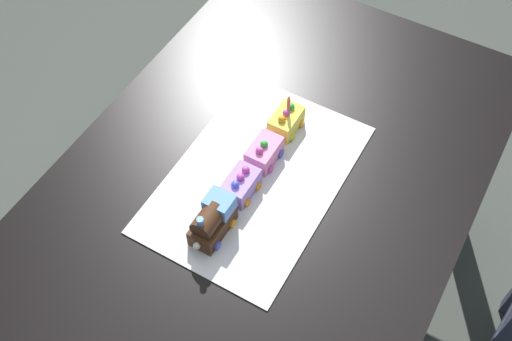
{
  "coord_description": "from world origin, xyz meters",
  "views": [
    {
      "loc": [
        -0.84,
        -0.42,
        2.03
      ],
      "look_at": [
        -0.06,
        0.02,
        0.77
      ],
      "focal_mm": 43.32,
      "sensor_mm": 36.0,
      "label": 1
    }
  ],
  "objects_px": {
    "cake_car_caboose_lavender": "(241,185)",
    "dining_table": "(274,188)",
    "cake_locomotive": "(213,220)",
    "cake_car_gondola_bubblegum": "(264,152)",
    "birthday_candle": "(289,102)",
    "cake_car_flatbed_lemon": "(286,121)"
  },
  "relations": [
    {
      "from": "cake_car_caboose_lavender",
      "to": "cake_car_gondola_bubblegum",
      "type": "relative_size",
      "value": 1.0
    },
    {
      "from": "cake_car_gondola_bubblegum",
      "to": "birthday_candle",
      "type": "height_order",
      "value": "birthday_candle"
    },
    {
      "from": "cake_car_gondola_bubblegum",
      "to": "cake_locomotive",
      "type": "bearing_deg",
      "value": -180.0
    },
    {
      "from": "birthday_candle",
      "to": "cake_locomotive",
      "type": "bearing_deg",
      "value": -180.0
    },
    {
      "from": "cake_car_caboose_lavender",
      "to": "cake_car_gondola_bubblegum",
      "type": "xyz_separation_m",
      "value": [
        0.12,
        0.0,
        -0.0
      ]
    },
    {
      "from": "cake_locomotive",
      "to": "cake_car_gondola_bubblegum",
      "type": "xyz_separation_m",
      "value": [
        0.25,
        0.0,
        -0.02
      ]
    },
    {
      "from": "cake_car_flatbed_lemon",
      "to": "birthday_candle",
      "type": "xyz_separation_m",
      "value": [
        0.01,
        -0.0,
        0.07
      ]
    },
    {
      "from": "dining_table",
      "to": "cake_car_gondola_bubblegum",
      "type": "distance_m",
      "value": 0.14
    },
    {
      "from": "cake_car_gondola_bubblegum",
      "to": "cake_car_flatbed_lemon",
      "type": "xyz_separation_m",
      "value": [
        0.12,
        0.0,
        0.0
      ]
    },
    {
      "from": "dining_table",
      "to": "cake_car_caboose_lavender",
      "type": "height_order",
      "value": "cake_car_caboose_lavender"
    },
    {
      "from": "cake_locomotive",
      "to": "cake_car_flatbed_lemon",
      "type": "bearing_deg",
      "value": 0.0
    },
    {
      "from": "cake_car_gondola_bubblegum",
      "to": "birthday_candle",
      "type": "bearing_deg",
      "value": -0.0
    },
    {
      "from": "cake_locomotive",
      "to": "dining_table",
      "type": "bearing_deg",
      "value": -7.77
    },
    {
      "from": "cake_locomotive",
      "to": "cake_car_gondola_bubblegum",
      "type": "distance_m",
      "value": 0.25
    },
    {
      "from": "birthday_candle",
      "to": "dining_table",
      "type": "bearing_deg",
      "value": -165.43
    },
    {
      "from": "dining_table",
      "to": "cake_locomotive",
      "type": "relative_size",
      "value": 10.0
    },
    {
      "from": "cake_car_caboose_lavender",
      "to": "dining_table",
      "type": "bearing_deg",
      "value": -16.03
    },
    {
      "from": "cake_locomotive",
      "to": "birthday_candle",
      "type": "distance_m",
      "value": 0.38
    },
    {
      "from": "cake_locomotive",
      "to": "cake_car_gondola_bubblegum",
      "type": "relative_size",
      "value": 1.4
    },
    {
      "from": "cake_car_gondola_bubblegum",
      "to": "cake_car_flatbed_lemon",
      "type": "height_order",
      "value": "same"
    },
    {
      "from": "cake_locomotive",
      "to": "cake_car_caboose_lavender",
      "type": "height_order",
      "value": "cake_locomotive"
    },
    {
      "from": "birthday_candle",
      "to": "cake_car_flatbed_lemon",
      "type": "bearing_deg",
      "value": 180.0
    }
  ]
}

